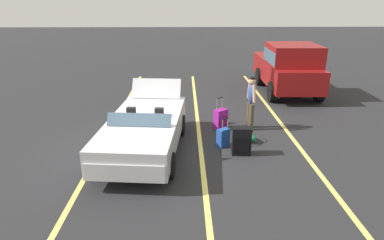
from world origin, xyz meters
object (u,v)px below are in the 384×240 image
convertible_car (143,134)px  duffel_bag (247,136)px  suitcase_medium_bright (221,119)px  traveler_person (251,100)px  suitcase_large_black (241,141)px  suitcase_small_carryon (223,137)px  parked_pickup_truck_near (289,67)px

convertible_car → duffel_bag: size_ratio=6.29×
suitcase_medium_bright → duffel_bag: size_ratio=1.43×
convertible_car → traveler_person: traveler_person is taller
suitcase_large_black → suitcase_medium_bright: 1.86m
suitcase_large_black → suitcase_small_carryon: size_ratio=0.91×
convertible_car → suitcase_small_carryon: size_ratio=5.33×
suitcase_small_carryon → duffel_bag: suitcase_small_carryon is taller
convertible_car → suitcase_large_black: convertible_car is taller
parked_pickup_truck_near → suitcase_large_black: bearing=-24.6°
convertible_car → suitcase_medium_bright: (-1.84, 2.18, -0.28)m
suitcase_small_carryon → suitcase_medium_bright: bearing=-41.8°
suitcase_large_black → parked_pickup_truck_near: size_ratio=0.15×
convertible_car → traveler_person: (-1.81, 3.07, 0.34)m
suitcase_small_carryon → traveler_person: bearing=-75.8°
traveler_person → duffel_bag: bearing=65.0°
traveler_person → convertible_car: bearing=20.4°
traveler_person → parked_pickup_truck_near: (-4.15, 2.35, 0.18)m
suitcase_small_carryon → parked_pickup_truck_near: (-5.44, 3.32, 0.85)m
suitcase_medium_bright → duffel_bag: 1.18m
convertible_car → suitcase_small_carryon: convertible_car is taller
suitcase_medium_bright → traveler_person: 1.09m
suitcase_small_carryon → parked_pickup_truck_near: size_ratio=0.16×
suitcase_medium_bright → suitcase_small_carryon: bearing=-39.4°
duffel_bag → traveler_person: 1.25m
traveler_person → parked_pickup_truck_near: 4.78m
duffel_bag → traveler_person: (-0.95, 0.25, 0.77)m
suitcase_medium_bright → convertible_car: bearing=-86.2°
suitcase_medium_bright → parked_pickup_truck_near: parked_pickup_truck_near is taller
suitcase_large_black → suitcase_medium_bright: suitcase_medium_bright is taller
traveler_person → suitcase_medium_bright: bearing=-12.0°
parked_pickup_truck_near → suitcase_small_carryon: bearing=-30.0°
convertible_car → suitcase_medium_bright: bearing=135.5°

